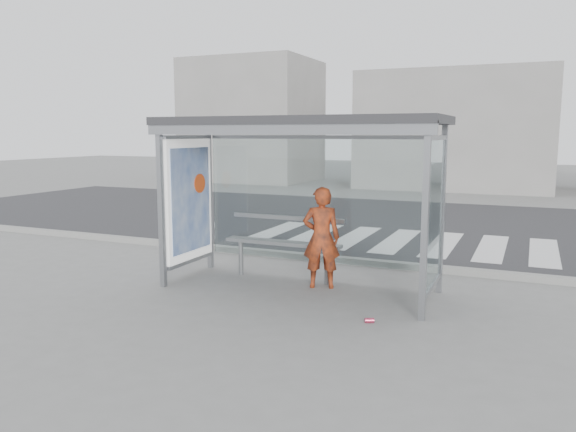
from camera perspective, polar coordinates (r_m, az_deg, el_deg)
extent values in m
plane|color=slate|center=(8.71, 1.09, -7.46)|extent=(80.00, 80.00, 0.00)
cube|color=#2B2B2E|center=(15.27, 11.23, -0.71)|extent=(30.00, 10.00, 0.01)
cube|color=gray|center=(10.46, 5.21, -4.44)|extent=(30.00, 0.18, 0.12)
cube|color=silver|center=(13.71, -1.34, -1.59)|extent=(0.55, 3.00, 0.00)
cube|color=silver|center=(13.33, 2.57, -1.89)|extent=(0.55, 3.00, 0.00)
cube|color=silver|center=(13.01, 6.68, -2.19)|extent=(0.55, 3.00, 0.00)
cube|color=silver|center=(12.76, 10.98, -2.50)|extent=(0.55, 3.00, 0.00)
cube|color=silver|center=(12.58, 15.43, -2.80)|extent=(0.55, 3.00, 0.00)
cube|color=silver|center=(12.48, 19.98, -3.09)|extent=(0.55, 3.00, 0.00)
cube|color=silver|center=(12.47, 24.57, -3.36)|extent=(0.55, 3.00, 0.00)
cube|color=gray|center=(8.83, -12.75, 0.84)|extent=(0.08, 0.08, 2.50)
cube|color=gray|center=(7.23, 13.73, -0.83)|extent=(0.08, 0.08, 2.50)
cube|color=gray|center=(9.98, -7.99, 1.82)|extent=(0.08, 0.08, 2.50)
cube|color=gray|center=(8.60, 15.36, 0.55)|extent=(0.08, 0.08, 2.50)
cube|color=#2D2D30|center=(8.38, 1.14, 9.63)|extent=(4.25, 1.65, 0.12)
cube|color=gray|center=(7.68, -1.06, 8.92)|extent=(4.25, 0.06, 0.18)
cube|color=white|center=(9.09, 2.81, 1.57)|extent=(3.80, 0.02, 2.00)
cube|color=white|center=(9.39, -10.24, 1.66)|extent=(0.15, 1.25, 2.00)
cube|color=#2E56A8|center=(9.34, -9.80, 1.64)|extent=(0.01, 1.10, 1.70)
cylinder|color=#E24714|center=(9.52, -8.96, 3.30)|extent=(0.02, 0.32, 0.32)
cube|color=white|center=(7.90, 14.63, 0.28)|extent=(0.03, 1.25, 2.00)
cube|color=beige|center=(7.94, 14.50, 1.05)|extent=(0.03, 0.86, 1.16)
cube|color=gray|center=(28.93, -3.56, 9.61)|extent=(6.00, 5.00, 6.00)
cube|color=gray|center=(25.94, 16.73, 8.32)|extent=(8.00, 5.00, 5.00)
imported|color=#F05C16|center=(8.66, 3.41, -2.20)|extent=(0.67, 0.55, 1.58)
cube|color=slate|center=(9.17, -0.57, -2.74)|extent=(1.99, 0.24, 0.06)
cylinder|color=slate|center=(9.57, -4.80, -4.24)|extent=(0.08, 0.08, 0.58)
cylinder|color=slate|center=(8.96, 3.97, -5.11)|extent=(0.08, 0.08, 0.58)
cube|color=slate|center=(9.28, -0.09, -0.19)|extent=(1.99, 0.04, 0.07)
cylinder|color=#E6436B|center=(7.30, 8.27, -10.45)|extent=(0.13, 0.11, 0.06)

